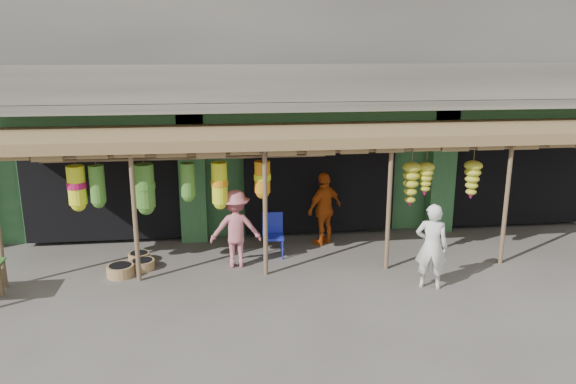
{
  "coord_description": "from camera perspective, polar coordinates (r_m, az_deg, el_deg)",
  "views": [
    {
      "loc": [
        -2.34,
        -10.72,
        4.5
      ],
      "look_at": [
        -0.9,
        1.0,
        1.39
      ],
      "focal_mm": 35.0,
      "sensor_mm": 36.0,
      "label": 1
    }
  ],
  "objects": [
    {
      "name": "ground",
      "position": [
        11.86,
        4.96,
        -7.6
      ],
      "size": [
        80.0,
        80.0,
        0.0
      ],
      "primitive_type": "plane",
      "color": "#514C47",
      "rests_on": "ground"
    },
    {
      "name": "blue_chair",
      "position": [
        12.3,
        -1.54,
        -4.1
      ],
      "size": [
        0.47,
        0.48,
        0.95
      ],
      "rotation": [
        0.0,
        0.0,
        -0.04
      ],
      "color": "#1923A3",
      "rests_on": "ground"
    },
    {
      "name": "awning",
      "position": [
        11.87,
        3.65,
        5.37
      ],
      "size": [
        14.0,
        2.7,
        2.79
      ],
      "color": "brown",
      "rests_on": "ground"
    },
    {
      "name": "basket_right",
      "position": [
        12.45,
        -14.89,
        -6.44
      ],
      "size": [
        0.5,
        0.5,
        0.2
      ],
      "primitive_type": "cylinder",
      "rotation": [
        0.0,
        0.0,
        0.13
      ],
      "color": "#A0744B",
      "rests_on": "ground"
    },
    {
      "name": "building",
      "position": [
        15.8,
        1.56,
        10.65
      ],
      "size": [
        16.4,
        6.8,
        7.0
      ],
      "color": "gray",
      "rests_on": "ground"
    },
    {
      "name": "basket_left",
      "position": [
        11.83,
        -16.66,
        -7.67
      ],
      "size": [
        0.63,
        0.63,
        0.23
      ],
      "primitive_type": "cylinder",
      "rotation": [
        0.0,
        0.0,
        -0.18
      ],
      "color": "olive",
      "rests_on": "ground"
    },
    {
      "name": "person_vendor",
      "position": [
        12.91,
        3.74,
        -1.7
      ],
      "size": [
        1.06,
        0.91,
        1.7
      ],
      "primitive_type": "imported",
      "rotation": [
        0.0,
        0.0,
        3.74
      ],
      "color": "#BF4E12",
      "rests_on": "ground"
    },
    {
      "name": "person_front",
      "position": [
        10.93,
        14.37,
        -5.36
      ],
      "size": [
        0.71,
        0.59,
        1.65
      ],
      "primitive_type": "imported",
      "rotation": [
        0.0,
        0.0,
        2.76
      ],
      "color": "white",
      "rests_on": "ground"
    },
    {
      "name": "basket_mid",
      "position": [
        12.07,
        -14.56,
        -7.15
      ],
      "size": [
        0.65,
        0.65,
        0.19
      ],
      "primitive_type": "cylinder",
      "rotation": [
        0.0,
        0.0,
        0.39
      ],
      "color": "#9D7F46",
      "rests_on": "ground"
    },
    {
      "name": "person_shopper",
      "position": [
        11.65,
        -5.34,
        -3.73
      ],
      "size": [
        1.07,
        0.63,
        1.64
      ],
      "primitive_type": "imported",
      "rotation": [
        0.0,
        0.0,
        3.16
      ],
      "color": "#C96A73",
      "rests_on": "ground"
    }
  ]
}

